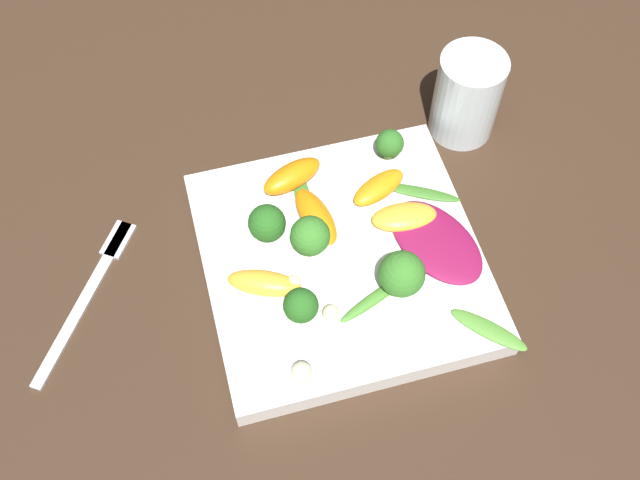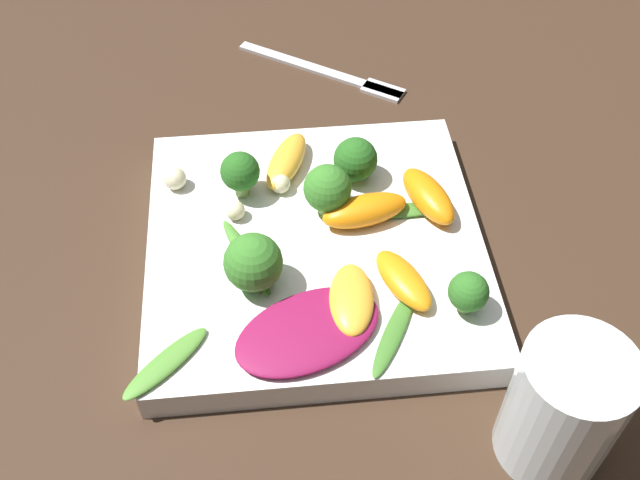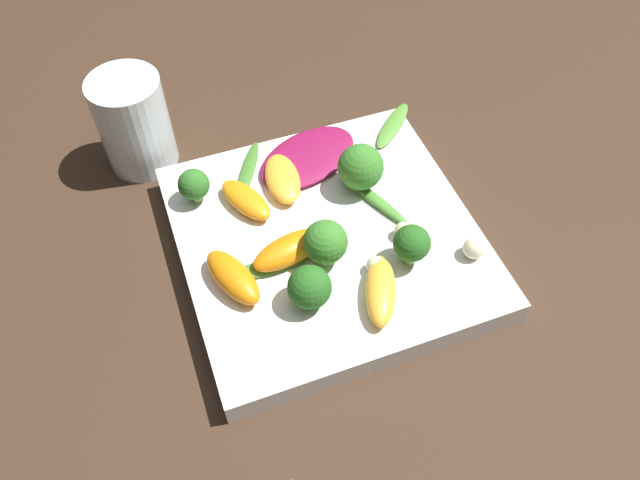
# 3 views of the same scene
# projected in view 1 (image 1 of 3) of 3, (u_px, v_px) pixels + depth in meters

# --- Properties ---
(ground_plane) EXTENTS (2.40, 2.40, 0.00)m
(ground_plane) POSITION_uv_depth(u_px,v_px,m) (341.00, 267.00, 0.73)
(ground_plane) COLOR #382619
(plate) EXTENTS (0.26, 0.26, 0.03)m
(plate) POSITION_uv_depth(u_px,v_px,m) (342.00, 261.00, 0.72)
(plate) COLOR white
(plate) RESTS_ON ground_plane
(drinking_glass) EXTENTS (0.07, 0.07, 0.10)m
(drinking_glass) POSITION_uv_depth(u_px,v_px,m) (467.00, 96.00, 0.78)
(drinking_glass) COLOR silver
(drinking_glass) RESTS_ON ground_plane
(fork) EXTENTS (0.11, 0.16, 0.01)m
(fork) POSITION_uv_depth(u_px,v_px,m) (94.00, 281.00, 0.71)
(fork) COLOR silver
(fork) RESTS_ON ground_plane
(radicchio_leaf_0) EXTENTS (0.10, 0.12, 0.01)m
(radicchio_leaf_0) POSITION_uv_depth(u_px,v_px,m) (436.00, 242.00, 0.71)
(radicchio_leaf_0) COLOR maroon
(radicchio_leaf_0) RESTS_ON plate
(orange_segment_0) EXTENTS (0.07, 0.05, 0.02)m
(orange_segment_0) POSITION_uv_depth(u_px,v_px,m) (379.00, 187.00, 0.73)
(orange_segment_0) COLOR orange
(orange_segment_0) RESTS_ON plate
(orange_segment_1) EXTENTS (0.07, 0.05, 0.02)m
(orange_segment_1) POSITION_uv_depth(u_px,v_px,m) (264.00, 283.00, 0.68)
(orange_segment_1) COLOR #FCAD33
(orange_segment_1) RESTS_ON plate
(orange_segment_2) EXTENTS (0.07, 0.05, 0.02)m
(orange_segment_2) POSITION_uv_depth(u_px,v_px,m) (292.00, 176.00, 0.74)
(orange_segment_2) COLOR orange
(orange_segment_2) RESTS_ON plate
(orange_segment_3) EXTENTS (0.04, 0.07, 0.02)m
(orange_segment_3) POSITION_uv_depth(u_px,v_px,m) (316.00, 217.00, 0.71)
(orange_segment_3) COLOR orange
(orange_segment_3) RESTS_ON plate
(orange_segment_4) EXTENTS (0.07, 0.04, 0.02)m
(orange_segment_4) POSITION_uv_depth(u_px,v_px,m) (404.00, 217.00, 0.72)
(orange_segment_4) COLOR #FCAD33
(orange_segment_4) RESTS_ON plate
(broccoli_floret_0) EXTENTS (0.03, 0.03, 0.03)m
(broccoli_floret_0) POSITION_uv_depth(u_px,v_px,m) (390.00, 144.00, 0.75)
(broccoli_floret_0) COLOR #84AD5B
(broccoli_floret_0) RESTS_ON plate
(broccoli_floret_1) EXTENTS (0.03, 0.03, 0.04)m
(broccoli_floret_1) POSITION_uv_depth(u_px,v_px,m) (301.00, 306.00, 0.65)
(broccoli_floret_1) COLOR #7A9E51
(broccoli_floret_1) RESTS_ON plate
(broccoli_floret_2) EXTENTS (0.04, 0.04, 0.05)m
(broccoli_floret_2) POSITION_uv_depth(u_px,v_px,m) (402.00, 274.00, 0.67)
(broccoli_floret_2) COLOR #84AD5B
(broccoli_floret_2) RESTS_ON plate
(broccoli_floret_3) EXTENTS (0.04, 0.04, 0.04)m
(broccoli_floret_3) POSITION_uv_depth(u_px,v_px,m) (310.00, 236.00, 0.69)
(broccoli_floret_3) COLOR #84AD5B
(broccoli_floret_3) RESTS_ON plate
(broccoli_floret_4) EXTENTS (0.04, 0.04, 0.04)m
(broccoli_floret_4) POSITION_uv_depth(u_px,v_px,m) (267.00, 223.00, 0.70)
(broccoli_floret_4) COLOR #7A9E51
(broccoli_floret_4) RESTS_ON plate
(arugula_sprig_0) EXTENTS (0.06, 0.06, 0.01)m
(arugula_sprig_0) POSITION_uv_depth(u_px,v_px,m) (489.00, 330.00, 0.66)
(arugula_sprig_0) COLOR #518E33
(arugula_sprig_0) RESTS_ON plate
(arugula_sprig_1) EXTENTS (0.08, 0.04, 0.01)m
(arugula_sprig_1) POSITION_uv_depth(u_px,v_px,m) (376.00, 297.00, 0.68)
(arugula_sprig_1) COLOR #47842D
(arugula_sprig_1) RESTS_ON plate
(arugula_sprig_2) EXTENTS (0.08, 0.05, 0.00)m
(arugula_sprig_2) POSITION_uv_depth(u_px,v_px,m) (420.00, 192.00, 0.74)
(arugula_sprig_2) COLOR #3D7528
(arugula_sprig_2) RESTS_ON plate
(arugula_sprig_3) EXTENTS (0.02, 0.08, 0.01)m
(arugula_sprig_3) POSITION_uv_depth(u_px,v_px,m) (304.00, 202.00, 0.73)
(arugula_sprig_3) COLOR #3D7528
(arugula_sprig_3) RESTS_ON plate
(macadamia_nut_0) EXTENTS (0.02, 0.02, 0.02)m
(macadamia_nut_0) POSITION_uv_depth(u_px,v_px,m) (302.00, 372.00, 0.63)
(macadamia_nut_0) COLOR beige
(macadamia_nut_0) RESTS_ON plate
(macadamia_nut_1) EXTENTS (0.02, 0.02, 0.02)m
(macadamia_nut_1) POSITION_uv_depth(u_px,v_px,m) (331.00, 313.00, 0.66)
(macadamia_nut_1) COLOR beige
(macadamia_nut_1) RESTS_ON plate
(macadamia_nut_2) EXTENTS (0.02, 0.02, 0.02)m
(macadamia_nut_2) POSITION_uv_depth(u_px,v_px,m) (293.00, 284.00, 0.68)
(macadamia_nut_2) COLOR beige
(macadamia_nut_2) RESTS_ON plate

